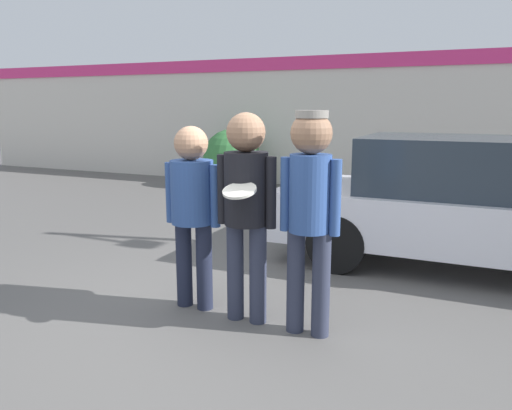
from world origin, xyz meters
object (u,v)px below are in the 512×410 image
Objects in this scene: person_middle_with_frisbee at (246,197)px; shrub at (232,158)px; person_left at (192,201)px; person_right at (310,201)px; parked_car_near at (468,203)px.

shrub is at bearing 117.71° from person_middle_with_frisbee.
person_left is 1.17m from person_right.
person_left is at bearing 174.93° from person_right.
parked_car_near is at bearing -39.23° from shrub.
person_middle_with_frisbee is at bearing 177.25° from person_right.
person_left is 0.92× the size of person_right.
person_middle_with_frisbee is at bearing -7.37° from person_left.
parked_car_near is at bearing 54.85° from person_middle_with_frisbee.
person_right is 0.42× the size of parked_car_near.
person_right reaches higher than person_left.
person_middle_with_frisbee is 3.00m from parked_car_near.
person_left is at bearing -134.18° from parked_car_near.
person_right is at bearing -5.07° from person_left.
parked_car_near is 6.77m from shrub.
parked_car_near is at bearing 65.22° from person_right.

